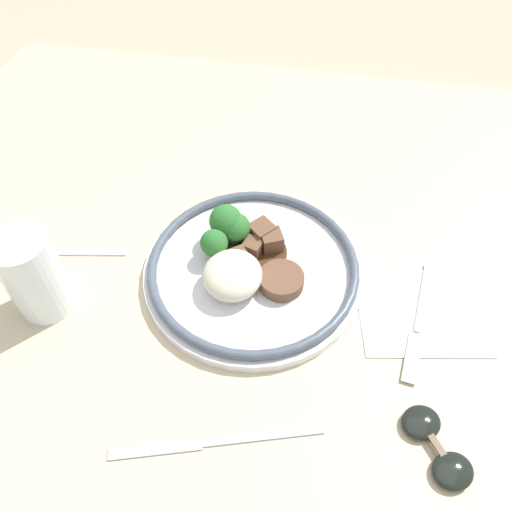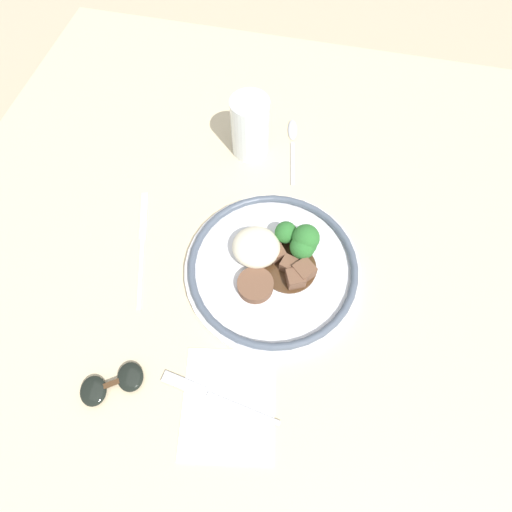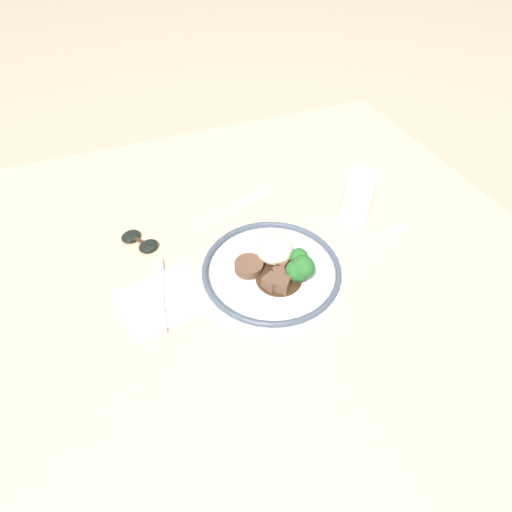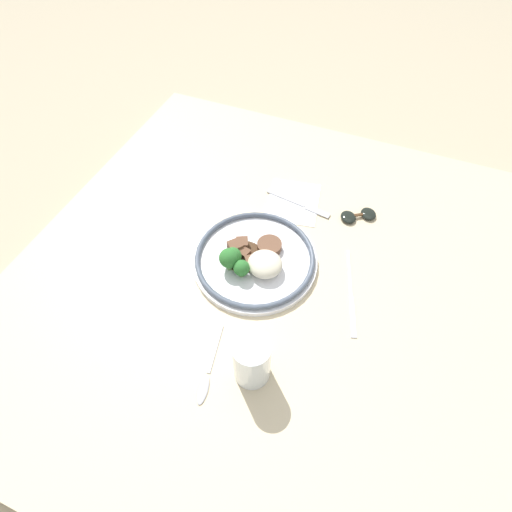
# 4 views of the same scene
# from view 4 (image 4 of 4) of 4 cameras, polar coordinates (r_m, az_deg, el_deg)

# --- Properties ---
(ground_plane) EXTENTS (8.00, 8.00, 0.00)m
(ground_plane) POSITION_cam_4_polar(r_m,az_deg,el_deg) (0.93, 1.77, -4.26)
(ground_plane) COLOR tan
(dining_table) EXTENTS (1.13, 1.11, 0.05)m
(dining_table) POSITION_cam_4_polar(r_m,az_deg,el_deg) (0.91, 1.81, -3.46)
(dining_table) COLOR beige
(dining_table) RESTS_ON ground
(napkin) EXTENTS (0.17, 0.15, 0.00)m
(napkin) POSITION_cam_4_polar(r_m,az_deg,el_deg) (1.04, 5.32, 7.71)
(napkin) COLOR white
(napkin) RESTS_ON dining_table
(plate) EXTENTS (0.28, 0.28, 0.07)m
(plate) POSITION_cam_4_polar(r_m,az_deg,el_deg) (0.89, -0.39, -0.39)
(plate) COLOR white
(plate) RESTS_ON dining_table
(juice_glass) EXTENTS (0.07, 0.07, 0.12)m
(juice_glass) POSITION_cam_4_polar(r_m,az_deg,el_deg) (0.74, -0.60, -14.91)
(juice_glass) COLOR #F4AD19
(juice_glass) RESTS_ON dining_table
(fork) EXTENTS (0.04, 0.18, 0.00)m
(fork) POSITION_cam_4_polar(r_m,az_deg,el_deg) (1.03, 6.84, 7.12)
(fork) COLOR #B7B7BC
(fork) RESTS_ON napkin
(knife) EXTENTS (0.21, 0.08, 0.00)m
(knife) POSITION_cam_4_polar(r_m,az_deg,el_deg) (0.89, 13.41, -5.34)
(knife) COLOR #B7B7BC
(knife) RESTS_ON dining_table
(spoon) EXTENTS (0.16, 0.04, 0.01)m
(spoon) POSITION_cam_4_polar(r_m,az_deg,el_deg) (0.79, -7.10, -17.10)
(spoon) COLOR #B7B7BC
(spoon) RESTS_ON dining_table
(sunglasses) EXTENTS (0.09, 0.10, 0.01)m
(sunglasses) POSITION_cam_4_polar(r_m,az_deg,el_deg) (1.03, 14.41, 5.63)
(sunglasses) COLOR black
(sunglasses) RESTS_ON dining_table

